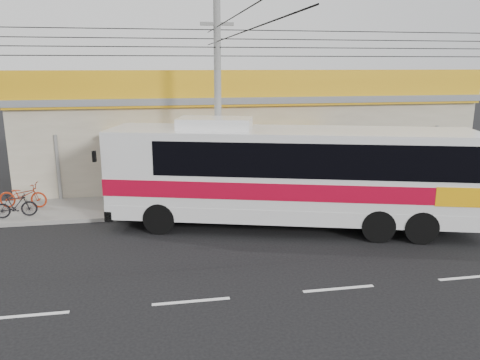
# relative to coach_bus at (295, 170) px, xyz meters

# --- Properties ---
(ground) EXTENTS (120.00, 120.00, 0.00)m
(ground) POSITION_rel_coach_bus_xyz_m (-0.23, -2.58, -2.17)
(ground) COLOR black
(ground) RESTS_ON ground
(sidewalk) EXTENTS (30.00, 3.20, 0.15)m
(sidewalk) POSITION_rel_coach_bus_xyz_m (-0.23, 3.42, -2.10)
(sidewalk) COLOR slate
(sidewalk) RESTS_ON ground
(lane_markings) EXTENTS (50.00, 0.12, 0.01)m
(lane_markings) POSITION_rel_coach_bus_xyz_m (-0.23, -5.08, -2.17)
(lane_markings) COLOR silver
(lane_markings) RESTS_ON ground
(storefront_building) EXTENTS (22.60, 9.20, 5.70)m
(storefront_building) POSITION_rel_coach_bus_xyz_m (-0.24, 8.96, 0.13)
(storefront_building) COLOR #9D957E
(storefront_building) RESTS_ON ground
(coach_bus) EXTENTS (13.42, 6.32, 4.06)m
(coach_bus) POSITION_rel_coach_bus_xyz_m (0.00, 0.00, 0.00)
(coach_bus) COLOR silver
(coach_bus) RESTS_ON ground
(motorbike_red) EXTENTS (2.07, 1.04, 1.04)m
(motorbike_red) POSITION_rel_coach_bus_xyz_m (-10.50, 3.87, -1.50)
(motorbike_red) COLOR #96230A
(motorbike_red) RESTS_ON sidewalk
(motorbike_dark) EXTENTS (1.62, 0.68, 0.94)m
(motorbike_dark) POSITION_rel_coach_bus_xyz_m (-10.44, 2.54, -1.55)
(motorbike_dark) COLOR black
(motorbike_dark) RESTS_ON sidewalk
(utility_pole) EXTENTS (34.00, 14.00, 8.18)m
(utility_pole) POSITION_rel_coach_bus_xyz_m (-2.61, 1.62, 4.57)
(utility_pole) COLOR slate
(utility_pole) RESTS_ON ground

